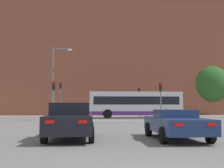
% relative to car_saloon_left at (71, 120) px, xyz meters
% --- Properties ---
extents(stop_line_strip, '(8.26, 0.30, 0.01)m').
position_rel_car_saloon_left_xyz_m(stop_line_strip, '(2.17, 14.15, -0.78)').
color(stop_line_strip, silver).
rests_on(stop_line_strip, ground_plane).
extents(far_pavement, '(69.18, 2.50, 0.01)m').
position_rel_car_saloon_left_xyz_m(far_pavement, '(2.17, 26.22, -0.78)').
color(far_pavement, gray).
rests_on(far_pavement, ground_plane).
extents(brick_civic_building, '(39.39, 12.35, 21.31)m').
position_rel_car_saloon_left_xyz_m(brick_civic_building, '(5.78, 34.85, 8.95)').
color(brick_civic_building, brown).
rests_on(brick_civic_building, ground_plane).
extents(car_saloon_left, '(2.03, 4.47, 1.54)m').
position_rel_car_saloon_left_xyz_m(car_saloon_left, '(0.00, 0.00, 0.00)').
color(car_saloon_left, black).
rests_on(car_saloon_left, ground_plane).
extents(car_roadster_right, '(2.08, 4.39, 1.25)m').
position_rel_car_saloon_left_xyz_m(car_roadster_right, '(4.48, -0.39, -0.13)').
color(car_roadster_right, navy).
rests_on(car_roadster_right, ground_plane).
extents(bus_crossing_lead, '(10.46, 2.71, 2.98)m').
position_rel_car_saloon_left_xyz_m(bus_crossing_lead, '(5.76, 19.95, 0.81)').
color(bus_crossing_lead, silver).
rests_on(bus_crossing_lead, ground_plane).
extents(traffic_light_near_right, '(0.26, 0.31, 3.65)m').
position_rel_car_saloon_left_xyz_m(traffic_light_near_right, '(7.57, 15.01, 1.69)').
color(traffic_light_near_right, slate).
rests_on(traffic_light_near_right, ground_plane).
extents(traffic_light_far_left, '(0.26, 0.31, 4.49)m').
position_rel_car_saloon_left_xyz_m(traffic_light_far_left, '(-3.46, 25.61, 2.21)').
color(traffic_light_far_left, slate).
rests_on(traffic_light_far_left, ground_plane).
extents(traffic_light_near_left, '(0.26, 0.31, 3.72)m').
position_rel_car_saloon_left_xyz_m(traffic_light_near_left, '(-2.89, 15.20, 1.74)').
color(traffic_light_near_left, slate).
rests_on(traffic_light_near_left, ground_plane).
extents(traffic_light_far_right, '(0.26, 0.31, 3.80)m').
position_rel_car_saloon_left_xyz_m(traffic_light_far_right, '(7.17, 25.80, 1.79)').
color(traffic_light_far_right, slate).
rests_on(traffic_light_far_right, ground_plane).
extents(street_lamp_junction, '(1.97, 0.36, 7.18)m').
position_rel_car_saloon_left_xyz_m(street_lamp_junction, '(-2.73, 15.50, 3.58)').
color(street_lamp_junction, slate).
rests_on(street_lamp_junction, ground_plane).
extents(pedestrian_waiting, '(0.45, 0.35, 1.74)m').
position_rel_car_saloon_left_xyz_m(pedestrian_waiting, '(7.47, 25.53, 0.24)').
color(pedestrian_waiting, '#333851').
rests_on(pedestrian_waiting, ground_plane).
extents(pedestrian_walking_east, '(0.40, 0.45, 1.77)m').
position_rel_car_saloon_left_xyz_m(pedestrian_walking_east, '(3.01, 26.54, 0.26)').
color(pedestrian_walking_east, black).
rests_on(pedestrian_walking_east, ground_plane).
extents(tree_by_building, '(6.26, 6.26, 7.98)m').
position_rel_car_saloon_left_xyz_m(tree_by_building, '(18.88, 30.63, 3.90)').
color(tree_by_building, '#4C3823').
rests_on(tree_by_building, ground_plane).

